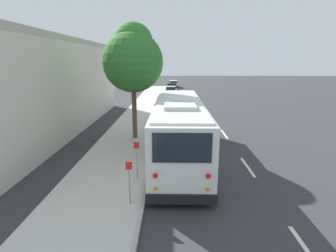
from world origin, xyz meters
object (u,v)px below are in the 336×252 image
(parked_sedan_silver, at_px, (171,91))
(sign_post_near, at_px, (130,183))
(street_tree, at_px, (133,58))
(fire_hydrant, at_px, (156,115))
(parked_sedan_black, at_px, (172,87))
(parked_sedan_white, at_px, (173,84))
(shuttle_bus, at_px, (179,126))
(parked_sedan_tan, at_px, (172,105))
(parked_sedan_navy, at_px, (173,96))
(sign_post_far, at_px, (137,160))

(parked_sedan_silver, distance_m, sign_post_near, 32.31)
(street_tree, height_order, fire_hydrant, street_tree)
(parked_sedan_black, distance_m, parked_sedan_white, 5.86)
(shuttle_bus, height_order, parked_sedan_white, shuttle_bus)
(sign_post_near, bearing_deg, parked_sedan_black, -2.23)
(parked_sedan_silver, distance_m, parked_sedan_black, 5.39)
(parked_sedan_tan, height_order, sign_post_near, sign_post_near)
(parked_sedan_black, bearing_deg, parked_sedan_white, -0.29)
(shuttle_bus, height_order, parked_sedan_navy, shuttle_bus)
(parked_sedan_tan, xyz_separation_m, fire_hydrant, (-5.00, 1.42, -0.05))
(parked_sedan_navy, distance_m, parked_sedan_white, 17.82)
(sign_post_near, xyz_separation_m, fire_hydrant, (13.68, -0.11, -0.42))
(parked_sedan_navy, relative_size, parked_sedan_black, 1.05)
(parked_sedan_tan, distance_m, parked_sedan_white, 24.83)
(parked_sedan_black, height_order, street_tree, street_tree)
(parked_sedan_white, bearing_deg, sign_post_far, 176.94)
(parked_sedan_black, xyz_separation_m, parked_sedan_white, (5.85, -0.27, 0.02))
(parked_sedan_white, distance_m, fire_hydrant, 29.87)
(shuttle_bus, xyz_separation_m, parked_sedan_navy, (20.49, 0.25, -1.12))
(parked_sedan_navy, relative_size, parked_sedan_white, 0.94)
(parked_sedan_navy, xyz_separation_m, sign_post_near, (-25.69, 1.59, 0.37))
(shuttle_bus, distance_m, parked_sedan_navy, 20.52)
(parked_sedan_tan, xyz_separation_m, parked_sedan_white, (24.83, -0.21, 0.02))
(shuttle_bus, bearing_deg, parked_sedan_tan, 1.66)
(parked_sedan_tan, bearing_deg, fire_hydrant, 160.97)
(parked_sedan_navy, distance_m, street_tree, 18.06)
(parked_sedan_silver, xyz_separation_m, sign_post_near, (-32.28, 1.32, 0.39))
(parked_sedan_white, bearing_deg, street_tree, 174.93)
(shuttle_bus, height_order, parked_sedan_silver, shuttle_bus)
(street_tree, distance_m, fire_hydrant, 7.13)
(parked_sedan_silver, height_order, parked_sedan_white, parked_sedan_white)
(parked_sedan_tan, relative_size, parked_sedan_white, 0.95)
(parked_sedan_white, xyz_separation_m, fire_hydrant, (-29.83, 1.63, -0.07))
(street_tree, bearing_deg, parked_sedan_silver, -5.48)
(parked_sedan_navy, bearing_deg, parked_sedan_tan, 176.94)
(parked_sedan_silver, relative_size, street_tree, 0.58)
(parked_sedan_tan, bearing_deg, sign_post_far, 171.57)
(parked_sedan_black, bearing_deg, parked_sedan_navy, -177.08)
(shuttle_bus, distance_m, sign_post_near, 5.57)
(street_tree, relative_size, sign_post_near, 4.60)
(sign_post_far, bearing_deg, parked_sedan_silver, -2.50)
(parked_sedan_silver, xyz_separation_m, sign_post_far, (-30.25, 1.32, 0.42))
(street_tree, bearing_deg, sign_post_far, -171.45)
(parked_sedan_silver, height_order, sign_post_near, sign_post_near)
(parked_sedan_black, xyz_separation_m, sign_post_far, (-35.63, 1.47, 0.41))
(parked_sedan_tan, bearing_deg, sign_post_near, 172.14)
(parked_sedan_tan, bearing_deg, parked_sedan_white, -3.67)
(parked_sedan_white, bearing_deg, parked_sedan_tan, 178.85)
(parked_sedan_tan, bearing_deg, parked_sedan_black, -3.02)
(parked_sedan_black, height_order, parked_sedan_white, parked_sedan_white)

